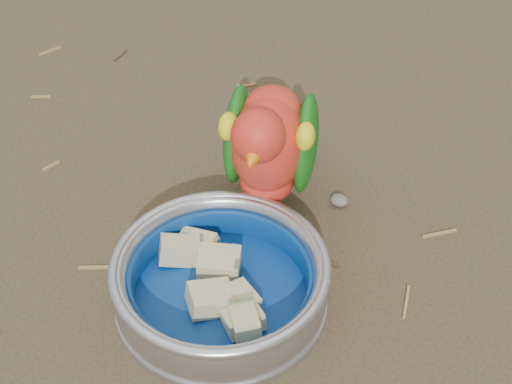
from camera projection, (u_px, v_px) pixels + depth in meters
The scene contains 6 objects.
ground at pixel (109, 326), 0.79m from camera, with size 60.00×60.00×0.00m, color #483827.
food_bowl at pixel (221, 299), 0.81m from camera, with size 0.22×0.22×0.02m, color #B2B2BA.
bowl_wall at pixel (220, 279), 0.79m from camera, with size 0.22×0.22×0.04m, color #B2B2BA, non-canonical shape.
fruit_wedges at pixel (221, 284), 0.79m from camera, with size 0.13×0.13×0.03m, color #CABD88, non-canonical shape.
lory_parrot at pixel (268, 155), 0.86m from camera, with size 0.10×0.22×0.18m, color red, non-canonical shape.
ground_debris at pixel (139, 302), 0.81m from camera, with size 0.90×0.80×0.01m, color olive, non-canonical shape.
Camera 1 is at (0.40, -0.33, 0.63)m, focal length 55.00 mm.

